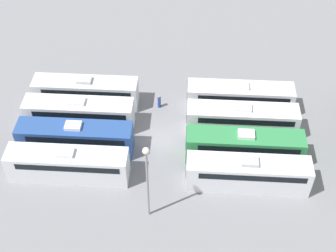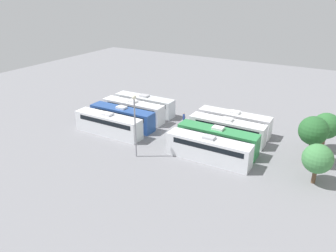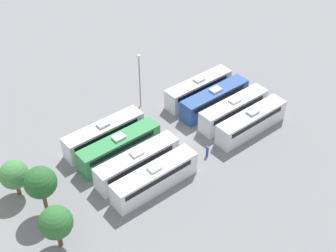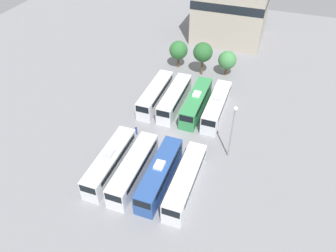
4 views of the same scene
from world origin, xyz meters
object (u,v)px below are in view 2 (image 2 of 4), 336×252
object	(u,v)px
bus_4	(234,122)
bus_7	(209,148)
tree_0	(326,126)
tree_2	(318,159)
bus_2	(122,117)
worker_person	(184,118)
bus_0	(145,104)
bus_6	(218,139)
bus_5	(227,129)
light_pole	(135,117)
tree_1	(313,131)
bus_1	(133,110)
bus_3	(109,124)

from	to	relation	value
bus_4	bus_7	distance (m)	10.81
tree_0	tree_2	world-z (taller)	tree_0
bus_2	worker_person	world-z (taller)	bus_2
worker_person	bus_4	bearing A→B (deg)	91.40
bus_0	bus_6	distance (m)	18.70
bus_6	worker_person	size ratio (longest dim) A/B	7.02
bus_0	bus_7	world-z (taller)	same
bus_6	bus_5	bearing A→B (deg)	-179.22
bus_4	tree_2	distance (m)	16.55
light_pole	tree_0	xyz separation A→B (m)	(-14.95, 22.00, -2.19)
bus_2	bus_5	size ratio (longest dim) A/B	1.00
bus_6	light_pole	xyz separation A→B (m)	(7.42, -8.93, 4.15)
worker_person	bus_5	bearing A→B (deg)	70.02
tree_0	tree_1	distance (m)	5.47
bus_5	tree_0	bearing A→B (deg)	105.73
bus_4	tree_2	world-z (taller)	tree_2
bus_0	tree_0	size ratio (longest dim) A/B	2.08
bus_1	worker_person	bearing A→B (deg)	112.36
bus_2	bus_1	bearing A→B (deg)	-174.98
worker_person	bus_1	bearing A→B (deg)	-67.64
bus_0	tree_2	xyz separation A→B (m)	(9.55, 30.50, 1.48)
bus_1	tree_0	size ratio (longest dim) A/B	2.08
bus_5	bus_4	bearing A→B (deg)	-179.06
bus_6	bus_7	bearing A→B (deg)	2.08
bus_0	bus_3	distance (m)	10.65
bus_3	bus_6	world-z (taller)	same
bus_7	bus_6	bearing A→B (deg)	-177.92
bus_1	bus_2	world-z (taller)	same
tree_1	bus_2	bearing A→B (deg)	-85.77
bus_2	tree_2	xyz separation A→B (m)	(2.45, 30.26, 1.48)
bus_2	tree_0	world-z (taller)	tree_0
light_pole	tree_1	xyz separation A→B (m)	(-9.69, 20.87, -1.18)
bus_2	bus_7	bearing A→B (deg)	78.11
bus_2	bus_4	bearing A→B (deg)	113.09
bus_0	tree_0	world-z (taller)	tree_0
bus_6	worker_person	xyz separation A→B (m)	(-7.11, -9.07, -1.00)
bus_7	tree_0	size ratio (longest dim) A/B	2.08
bus_0	bus_7	distance (m)	20.41
bus_3	tree_0	bearing A→B (deg)	110.02
bus_0	bus_7	bearing A→B (deg)	58.38
bus_4	bus_7	size ratio (longest dim) A/B	1.00
light_pole	tree_0	bearing A→B (deg)	124.20
bus_6	worker_person	world-z (taller)	bus_6
bus_3	bus_7	size ratio (longest dim) A/B	1.00
light_pole	bus_7	bearing A→B (deg)	113.54
tree_0	light_pole	bearing A→B (deg)	-55.80
bus_1	bus_4	size ratio (longest dim) A/B	1.00
tree_0	tree_1	world-z (taller)	tree_1
bus_7	worker_person	distance (m)	14.07
tree_2	bus_0	bearing A→B (deg)	-107.38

